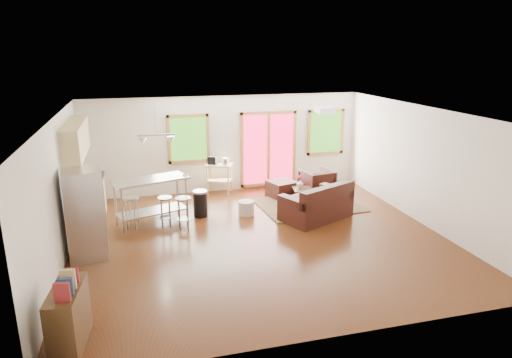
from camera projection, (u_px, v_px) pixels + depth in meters
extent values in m
cube|color=#381A0A|center=(260.00, 239.00, 9.46)|extent=(7.50, 7.00, 0.02)
cube|color=white|center=(260.00, 113.00, 8.74)|extent=(7.50, 7.00, 0.02)
cube|color=silver|center=(226.00, 144.00, 12.36)|extent=(7.50, 0.02, 2.60)
cube|color=silver|center=(58.00, 193.00, 8.17)|extent=(0.02, 7.00, 2.60)
cube|color=silver|center=(424.00, 166.00, 10.03)|extent=(0.02, 7.00, 2.60)
cube|color=silver|center=(333.00, 251.00, 5.84)|extent=(7.50, 0.02, 2.60)
cube|color=#2C5B17|center=(189.00, 139.00, 12.01)|extent=(0.94, 0.02, 1.14)
cube|color=olive|center=(188.00, 116.00, 11.84)|extent=(1.10, 0.05, 0.08)
cube|color=olive|center=(189.00, 161.00, 12.18)|extent=(1.10, 0.05, 0.08)
cube|color=olive|center=(169.00, 140.00, 11.88)|extent=(0.08, 0.05, 1.30)
cube|color=olive|center=(208.00, 138.00, 12.14)|extent=(0.08, 0.05, 1.30)
cube|color=#BC163A|center=(268.00, 149.00, 12.67)|extent=(1.44, 0.02, 1.94)
cube|color=olive|center=(269.00, 113.00, 12.39)|extent=(1.60, 0.05, 0.08)
cube|color=olive|center=(268.00, 184.00, 12.94)|extent=(1.60, 0.05, 0.08)
cube|color=olive|center=(242.00, 151.00, 12.48)|extent=(0.08, 0.05, 2.10)
cube|color=olive|center=(294.00, 148.00, 12.85)|extent=(0.08, 0.05, 2.10)
cube|color=olive|center=(268.00, 149.00, 12.67)|extent=(0.08, 0.05, 1.94)
cube|color=#2C5B17|center=(326.00, 132.00, 12.98)|extent=(0.94, 0.02, 1.14)
cube|color=olive|center=(327.00, 111.00, 12.81)|extent=(1.10, 0.05, 0.08)
cube|color=olive|center=(325.00, 153.00, 13.14)|extent=(1.10, 0.05, 0.08)
cube|color=olive|center=(309.00, 133.00, 12.85)|extent=(0.08, 0.05, 1.30)
cube|color=olive|center=(342.00, 131.00, 13.10)|extent=(0.08, 0.05, 1.30)
cube|color=#3F5635|center=(308.00, 205.00, 11.45)|extent=(2.57, 2.05, 0.02)
cube|color=black|center=(316.00, 209.00, 10.52)|extent=(1.83, 1.49, 0.45)
cube|color=black|center=(328.00, 195.00, 10.15)|extent=(1.54, 0.86, 0.40)
cube|color=black|center=(295.00, 203.00, 10.01)|extent=(0.57, 0.91, 0.17)
cube|color=black|center=(336.00, 191.00, 10.86)|extent=(0.57, 0.91, 0.17)
cube|color=black|center=(304.00, 200.00, 10.27)|extent=(0.84, 0.81, 0.13)
cube|color=black|center=(325.00, 194.00, 10.70)|extent=(0.84, 0.81, 0.13)
cube|color=#382311|center=(311.00, 189.00, 11.60)|extent=(0.99, 0.68, 0.04)
cube|color=#382311|center=(297.00, 199.00, 11.42)|extent=(0.06, 0.06, 0.33)
cube|color=#382311|center=(327.00, 198.00, 11.50)|extent=(0.06, 0.06, 0.33)
cube|color=#382311|center=(295.00, 194.00, 11.81)|extent=(0.06, 0.06, 0.33)
cube|color=#382311|center=(323.00, 193.00, 11.88)|extent=(0.06, 0.06, 0.33)
imported|color=black|center=(317.00, 181.00, 12.14)|extent=(0.88, 0.84, 0.79)
cube|color=black|center=(282.00, 189.00, 12.05)|extent=(0.82, 0.82, 0.44)
cylinder|color=beige|center=(246.00, 208.00, 10.77)|extent=(0.44, 0.44, 0.33)
imported|color=silver|center=(300.00, 183.00, 11.59)|extent=(0.20, 0.20, 0.17)
sphere|color=red|center=(301.00, 178.00, 11.58)|extent=(0.08, 0.08, 0.07)
sphere|color=red|center=(300.00, 178.00, 11.52)|extent=(0.08, 0.08, 0.07)
sphere|color=red|center=(300.00, 176.00, 11.58)|extent=(0.08, 0.08, 0.07)
imported|color=maroon|center=(321.00, 183.00, 11.50)|extent=(0.19, 0.10, 0.27)
cube|color=tan|center=(89.00, 206.00, 10.06)|extent=(0.60, 2.20, 0.90)
cube|color=black|center=(87.00, 185.00, 9.93)|extent=(0.64, 2.24, 0.04)
cube|color=tan|center=(76.00, 139.00, 9.61)|extent=(0.36, 2.20, 0.70)
cylinder|color=#B7BABC|center=(84.00, 187.00, 9.43)|extent=(0.12, 0.12, 0.18)
cube|color=black|center=(88.00, 175.00, 10.27)|extent=(0.22, 0.18, 0.20)
cube|color=#B7BABC|center=(85.00, 214.00, 8.39)|extent=(0.77, 0.75, 1.70)
cube|color=gray|center=(103.00, 212.00, 8.52)|extent=(0.11, 0.62, 1.67)
cylinder|color=gray|center=(105.00, 208.00, 8.30)|extent=(0.03, 0.03, 1.14)
cylinder|color=gray|center=(103.00, 201.00, 8.67)|extent=(0.03, 0.03, 1.14)
cube|color=#B7BABC|center=(150.00, 180.00, 10.05)|extent=(1.74, 1.12, 0.04)
cube|color=gray|center=(152.00, 211.00, 10.25)|extent=(1.61, 1.01, 0.03)
cylinder|color=gray|center=(123.00, 211.00, 9.60)|extent=(0.05, 0.05, 0.98)
cylinder|color=gray|center=(187.00, 199.00, 10.38)|extent=(0.05, 0.05, 0.98)
cylinder|color=gray|center=(116.00, 205.00, 10.00)|extent=(0.05, 0.05, 0.98)
cylinder|color=gray|center=(178.00, 194.00, 10.78)|extent=(0.05, 0.05, 0.98)
imported|color=white|center=(185.00, 176.00, 10.32)|extent=(0.16, 0.15, 0.13)
cylinder|color=#B7BABC|center=(131.00, 198.00, 9.82)|extent=(0.44, 0.44, 0.04)
cylinder|color=gray|center=(138.00, 212.00, 9.99)|extent=(0.03, 0.03, 0.67)
cylinder|color=gray|center=(130.00, 212.00, 10.02)|extent=(0.03, 0.03, 0.67)
cylinder|color=gray|center=(127.00, 215.00, 9.85)|extent=(0.03, 0.03, 0.67)
cylinder|color=gray|center=(135.00, 215.00, 9.82)|extent=(0.03, 0.03, 0.67)
cylinder|color=gray|center=(133.00, 219.00, 9.95)|extent=(0.40, 0.40, 0.01)
cylinder|color=#B7BABC|center=(165.00, 198.00, 9.94)|extent=(0.33, 0.33, 0.04)
cylinder|color=gray|center=(169.00, 211.00, 10.14)|extent=(0.02, 0.02, 0.63)
cylinder|color=gray|center=(161.00, 212.00, 10.09)|extent=(0.02, 0.02, 0.63)
cylinder|color=gray|center=(162.00, 214.00, 9.93)|extent=(0.02, 0.02, 0.63)
cylinder|color=gray|center=(170.00, 213.00, 9.98)|extent=(0.02, 0.02, 0.63)
cylinder|color=gray|center=(166.00, 217.00, 10.06)|extent=(0.30, 0.30, 0.01)
cylinder|color=#B7BABC|center=(183.00, 198.00, 9.80)|extent=(0.34, 0.34, 0.04)
cylinder|color=gray|center=(187.00, 212.00, 10.00)|extent=(0.02, 0.02, 0.67)
cylinder|color=gray|center=(179.00, 213.00, 9.96)|extent=(0.02, 0.02, 0.67)
cylinder|color=gray|center=(180.00, 216.00, 9.79)|extent=(0.02, 0.02, 0.67)
cylinder|color=gray|center=(188.00, 215.00, 9.83)|extent=(0.02, 0.02, 0.67)
cylinder|color=gray|center=(184.00, 219.00, 9.93)|extent=(0.31, 0.31, 0.01)
cylinder|color=black|center=(200.00, 204.00, 10.64)|extent=(0.36, 0.36, 0.58)
cylinder|color=#B7BABC|center=(200.00, 192.00, 10.55)|extent=(0.37, 0.37, 0.05)
cube|color=tan|center=(219.00, 165.00, 12.14)|extent=(0.80, 0.68, 0.04)
cube|color=tan|center=(219.00, 180.00, 12.26)|extent=(0.75, 0.63, 0.03)
cube|color=tan|center=(207.00, 181.00, 12.13)|extent=(0.05, 0.05, 0.81)
cube|color=tan|center=(228.00, 182.00, 12.04)|extent=(0.05, 0.05, 0.81)
cube|color=tan|center=(210.00, 177.00, 12.46)|extent=(0.05, 0.05, 0.81)
cube|color=tan|center=(231.00, 178.00, 12.37)|extent=(0.05, 0.05, 0.81)
cube|color=black|center=(212.00, 160.00, 12.14)|extent=(0.27, 0.26, 0.21)
cylinder|color=#B7BABC|center=(225.00, 161.00, 12.09)|extent=(0.21, 0.21, 0.17)
cube|color=#382311|center=(69.00, 318.00, 5.94)|extent=(0.46, 0.97, 0.83)
cube|color=maroon|center=(62.00, 293.00, 5.50)|extent=(0.19, 0.07, 0.25)
cube|color=navy|center=(65.00, 287.00, 5.65)|extent=(0.19, 0.07, 0.23)
cube|color=tan|center=(68.00, 279.00, 5.80)|extent=(0.19, 0.07, 0.27)
cube|color=maroon|center=(71.00, 276.00, 5.95)|extent=(0.19, 0.07, 0.21)
cube|color=white|center=(325.00, 110.00, 9.71)|extent=(0.35, 0.35, 0.12)
cylinder|color=gray|center=(156.00, 121.00, 9.75)|extent=(0.02, 0.02, 0.60)
cube|color=gray|center=(157.00, 135.00, 9.83)|extent=(0.80, 0.04, 0.03)
cone|color=#B7BABC|center=(143.00, 141.00, 9.79)|extent=(0.18, 0.18, 0.14)
cone|color=#B7BABC|center=(171.00, 140.00, 9.94)|extent=(0.18, 0.18, 0.14)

